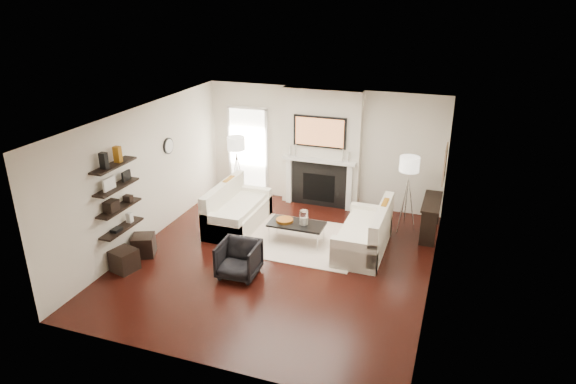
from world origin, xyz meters
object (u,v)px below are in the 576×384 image
(coffee_table, at_px, (297,224))
(lamp_right_shade, at_px, (410,164))
(loveseat_right_base, at_px, (363,240))
(armchair, at_px, (239,258))
(loveseat_left_base, at_px, (238,217))
(lamp_left_shade, at_px, (236,143))
(ottoman_near, at_px, (144,245))

(coffee_table, distance_m, lamp_right_shade, 2.57)
(loveseat_right_base, xyz_separation_m, coffee_table, (-1.31, -0.13, 0.19))
(armchair, xyz_separation_m, lamp_right_shade, (2.50, 2.85, 1.10))
(loveseat_left_base, height_order, coffee_table, same)
(coffee_table, relative_size, armchair, 1.58)
(loveseat_right_base, distance_m, coffee_table, 1.33)
(armchair, relative_size, lamp_left_shade, 1.74)
(armchair, height_order, lamp_right_shade, lamp_right_shade)
(ottoman_near, bearing_deg, armchair, -2.57)
(loveseat_left_base, distance_m, coffee_table, 1.44)
(armchair, distance_m, lamp_right_shade, 3.95)
(coffee_table, bearing_deg, lamp_left_shade, 142.51)
(loveseat_right_base, relative_size, lamp_left_shade, 4.50)
(loveseat_right_base, bearing_deg, coffee_table, -174.50)
(loveseat_left_base, bearing_deg, lamp_left_shade, 114.72)
(loveseat_left_base, bearing_deg, lamp_right_shade, 17.01)
(coffee_table, xyz_separation_m, ottoman_near, (-2.58, -1.44, -0.20))
(coffee_table, xyz_separation_m, lamp_left_shade, (-1.96, 1.50, 1.05))
(coffee_table, height_order, lamp_right_shade, lamp_right_shade)
(loveseat_right_base, xyz_separation_m, lamp_left_shade, (-3.26, 1.37, 1.24))
(ottoman_near, bearing_deg, loveseat_right_base, 22.00)
(lamp_right_shade, bearing_deg, loveseat_left_base, -162.99)
(loveseat_left_base, xyz_separation_m, ottoman_near, (-1.18, -1.73, -0.01))
(lamp_right_shade, distance_m, ottoman_near, 5.44)
(loveseat_right_base, relative_size, lamp_right_shade, 4.50)
(loveseat_left_base, bearing_deg, loveseat_right_base, -3.51)
(loveseat_right_base, xyz_separation_m, ottoman_near, (-3.88, -1.57, -0.01))
(armchair, bearing_deg, loveseat_left_base, 112.66)
(armchair, bearing_deg, lamp_left_shade, 112.63)
(loveseat_right_base, height_order, lamp_left_shade, lamp_left_shade)
(loveseat_left_base, xyz_separation_m, loveseat_right_base, (2.71, -0.17, 0.00))
(ottoman_near, bearing_deg, loveseat_left_base, 55.85)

